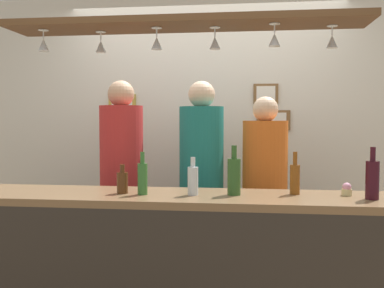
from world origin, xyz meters
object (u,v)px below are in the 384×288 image
object	(u,v)px
bottle_beer_green_import	(143,178)
bottle_wine_dark_red	(372,179)
person_left_red_shirt	(122,169)
person_right_orange_shirt	(265,182)
picture_frame_caricature	(122,113)
bottle_soda_clear	(193,180)
picture_frame_upper_small	(266,94)
person_middle_teal_shirt	(201,171)
cupcake	(347,190)
picture_frame_lower_pair	(273,120)
bottle_champagne_green	(234,175)
bottle_beer_brown_stubby	(122,182)
bottle_beer_amber_tall	(295,178)

from	to	relation	value
bottle_beer_green_import	bottle_wine_dark_red	distance (m)	1.34
person_left_red_shirt	bottle_beer_green_import	world-z (taller)	person_left_red_shirt
person_right_orange_shirt	picture_frame_caricature	bearing A→B (deg)	152.76
bottle_soda_clear	picture_frame_upper_small	world-z (taller)	picture_frame_upper_small
person_middle_teal_shirt	cupcake	distance (m)	1.15
bottle_beer_green_import	bottle_soda_clear	world-z (taller)	bottle_beer_green_import
person_middle_teal_shirt	picture_frame_lower_pair	world-z (taller)	person_middle_teal_shirt
bottle_champagne_green	cupcake	xyz separation A→B (m)	(0.67, 0.06, -0.08)
bottle_soda_clear	person_right_orange_shirt	bearing A→B (deg)	58.89
person_right_orange_shirt	bottle_soda_clear	distance (m)	0.89
picture_frame_caricature	person_left_red_shirt	bearing A→B (deg)	-74.68
bottle_beer_brown_stubby	bottle_soda_clear	world-z (taller)	bottle_soda_clear
person_middle_teal_shirt	person_right_orange_shirt	xyz separation A→B (m)	(0.48, -0.00, -0.08)
bottle_champagne_green	bottle_soda_clear	xyz separation A→B (m)	(-0.25, -0.04, -0.03)
picture_frame_caricature	bottle_beer_green_import	bearing A→B (deg)	-69.58
person_middle_teal_shirt	bottle_beer_brown_stubby	size ratio (longest dim) A/B	9.73
person_left_red_shirt	person_middle_teal_shirt	distance (m)	0.63
person_middle_teal_shirt	bottle_beer_amber_tall	size ratio (longest dim) A/B	6.73
person_middle_teal_shirt	bottle_soda_clear	distance (m)	0.76
bottle_beer_green_import	picture_frame_lower_pair	bearing A→B (deg)	59.25
person_middle_teal_shirt	picture_frame_lower_pair	bearing A→B (deg)	49.06
person_left_red_shirt	picture_frame_lower_pair	size ratio (longest dim) A/B	5.87
person_right_orange_shirt	person_middle_teal_shirt	bearing A→B (deg)	180.00
bottle_wine_dark_red	picture_frame_caricature	size ratio (longest dim) A/B	0.88
picture_frame_lower_pair	picture_frame_upper_small	bearing A→B (deg)	180.00
bottle_beer_amber_tall	cupcake	xyz separation A→B (m)	(0.30, -0.01, -0.06)
bottle_wine_dark_red	picture_frame_upper_small	size ratio (longest dim) A/B	1.36
person_right_orange_shirt	bottle_soda_clear	xyz separation A→B (m)	(-0.46, -0.76, 0.11)
picture_frame_caricature	picture_frame_upper_small	bearing A→B (deg)	0.00
picture_frame_lower_pair	person_left_red_shirt	bearing A→B (deg)	-151.12
bottle_beer_amber_tall	picture_frame_upper_small	distance (m)	1.45
person_middle_teal_shirt	picture_frame_upper_small	bearing A→B (deg)	52.61
bottle_beer_brown_stubby	cupcake	xyz separation A→B (m)	(1.36, 0.09, -0.03)
bottle_champagne_green	bottle_beer_amber_tall	xyz separation A→B (m)	(0.37, 0.07, -0.02)
cupcake	picture_frame_caricature	xyz separation A→B (m)	(-1.76, 1.33, 0.49)
person_left_red_shirt	person_right_orange_shirt	world-z (taller)	person_left_red_shirt
bottle_beer_brown_stubby	bottle_wine_dark_red	bearing A→B (deg)	-1.02
bottle_beer_green_import	bottle_beer_amber_tall	size ratio (longest dim) A/B	1.00
cupcake	bottle_beer_brown_stubby	bearing A→B (deg)	-176.38
bottle_wine_dark_red	bottle_soda_clear	bearing A→B (deg)	179.00
person_left_red_shirt	bottle_wine_dark_red	size ratio (longest dim) A/B	5.87
person_left_red_shirt	bottle_beer_green_import	bearing A→B (deg)	-65.43
person_right_orange_shirt	picture_frame_upper_small	world-z (taller)	picture_frame_upper_small
bottle_soda_clear	person_middle_teal_shirt	bearing A→B (deg)	92.03
person_left_red_shirt	bottle_beer_green_import	distance (m)	0.85
person_left_red_shirt	picture_frame_caricature	world-z (taller)	person_left_red_shirt
bottle_beer_green_import	picture_frame_upper_small	world-z (taller)	picture_frame_upper_small
person_right_orange_shirt	bottle_champagne_green	xyz separation A→B (m)	(-0.21, -0.72, 0.14)
bottle_beer_brown_stubby	picture_frame_lower_pair	bearing A→B (deg)	55.01
bottle_beer_amber_tall	cupcake	size ratio (longest dim) A/B	3.33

